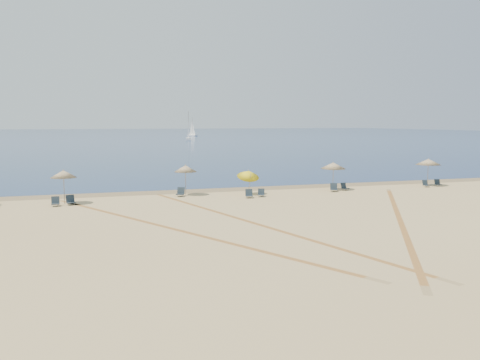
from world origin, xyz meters
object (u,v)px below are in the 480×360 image
(chair_9, at_px, (438,183))
(chair_2, at_px, (71,201))
(umbrella_3, at_px, (248,174))
(chair_4, at_px, (249,194))
(sailboat_1, at_px, (188,131))
(chair_1, at_px, (55,202))
(sailboat_0, at_px, (192,130))
(chair_3, at_px, (181,192))
(chair_6, at_px, (334,188))
(umbrella_5, at_px, (428,162))
(umbrella_2, at_px, (185,169))
(umbrella_1, at_px, (63,174))
(chair_7, at_px, (344,187))
(chair_8, at_px, (426,184))
(chair_5, at_px, (261,193))

(chair_9, bearing_deg, chair_2, -167.56)
(chair_2, bearing_deg, umbrella_3, -9.63)
(chair_4, bearing_deg, sailboat_1, 94.52)
(chair_1, relative_size, sailboat_0, 0.09)
(chair_1, xyz_separation_m, chair_9, (34.28, 1.49, -0.02))
(chair_3, relative_size, sailboat_0, 0.11)
(chair_6, bearing_deg, umbrella_5, 28.41)
(chair_2, distance_m, sailboat_0, 179.39)
(umbrella_2, height_order, chair_2, umbrella_2)
(umbrella_1, bearing_deg, umbrella_2, 10.89)
(chair_1, distance_m, chair_9, 34.32)
(chair_6, distance_m, chair_9, 11.31)
(umbrella_1, height_order, chair_7, umbrella_1)
(chair_4, distance_m, chair_8, 18.09)
(chair_6, height_order, chair_7, chair_6)
(umbrella_5, distance_m, chair_4, 19.01)
(chair_3, xyz_separation_m, sailboat_1, (26.14, 127.90, 2.59))
(umbrella_2, relative_size, chair_9, 3.64)
(sailboat_0, bearing_deg, umbrella_3, -124.38)
(chair_3, distance_m, chair_5, 6.63)
(umbrella_2, bearing_deg, sailboat_0, 78.13)
(umbrella_1, bearing_deg, chair_6, 0.62)
(chair_7, relative_size, sailboat_1, 0.07)
(umbrella_2, height_order, chair_9, umbrella_2)
(umbrella_3, bearing_deg, umbrella_1, -177.64)
(umbrella_2, bearing_deg, chair_9, -2.52)
(umbrella_3, height_order, chair_3, umbrella_3)
(chair_3, distance_m, chair_6, 13.46)
(umbrella_3, xyz_separation_m, chair_4, (-0.48, -1.65, -1.46))
(umbrella_3, distance_m, sailboat_0, 175.29)
(chair_4, distance_m, sailboat_1, 132.02)
(sailboat_0, height_order, sailboat_1, sailboat_1)
(umbrella_2, distance_m, chair_3, 2.04)
(chair_3, height_order, chair_6, chair_3)
(umbrella_5, bearing_deg, chair_4, -173.04)
(chair_7, bearing_deg, chair_8, -12.94)
(chair_7, relative_size, sailboat_0, 0.09)
(umbrella_3, height_order, chair_9, umbrella_3)
(chair_2, height_order, chair_4, chair_2)
(umbrella_1, distance_m, chair_8, 32.21)
(chair_4, height_order, chair_6, chair_6)
(chair_1, height_order, chair_7, chair_1)
(chair_3, height_order, chair_9, chair_3)
(umbrella_1, xyz_separation_m, umbrella_3, (14.60, 0.60, -0.49))
(chair_3, distance_m, chair_7, 14.79)
(chair_2, distance_m, chair_9, 33.26)
(umbrella_5, xyz_separation_m, chair_2, (-32.44, -1.72, -1.98))
(chair_5, height_order, chair_7, chair_7)
(chair_6, bearing_deg, chair_3, -161.80)
(umbrella_1, distance_m, chair_2, 2.05)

